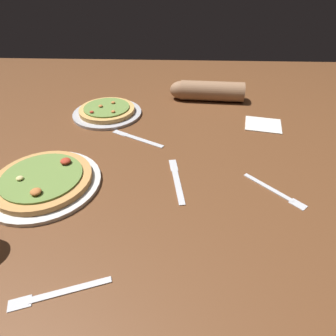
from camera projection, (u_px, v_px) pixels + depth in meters
The scene contains 9 objects.
ground_plane at pixel (168, 177), 0.91m from camera, with size 2.40×2.40×0.03m, color brown.
pizza_plate_near at pixel (43, 181), 0.84m from camera, with size 0.33×0.33×0.05m.
pizza_plate_far at pixel (107, 111), 1.22m from camera, with size 0.29×0.29×0.04m.
napkin_folded at pixel (263, 124), 1.15m from camera, with size 0.14×0.12×0.01m, color silver.
fork_left at pixel (275, 191), 0.83m from camera, with size 0.15×0.16×0.01m.
knife_right at pixel (177, 180), 0.87m from camera, with size 0.05×0.22×0.01m.
fork_spare at pixel (58, 293), 0.58m from camera, with size 0.20×0.08×0.01m.
knife_spare at pixel (137, 138), 1.07m from camera, with size 0.20×0.13×0.01m.
diner_arm at pixel (205, 91), 1.33m from camera, with size 0.34×0.11×0.09m.
Camera 1 is at (0.03, -0.71, 0.55)m, focal length 30.84 mm.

